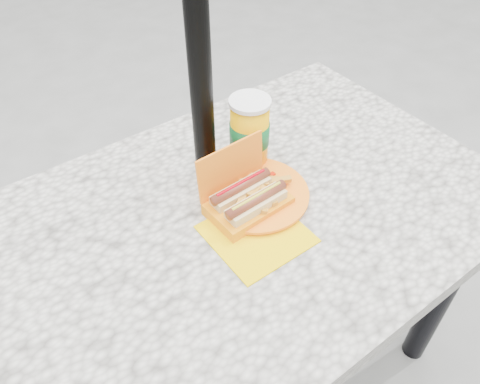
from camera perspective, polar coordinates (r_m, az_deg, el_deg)
ground at (r=1.67m, az=0.49°, el=-20.33°), size 60.00×60.00×0.00m
picnic_table at (r=1.13m, az=0.68°, el=-5.96°), size 1.20×0.80×0.75m
umbrella_pole at (r=0.95m, az=-5.18°, el=18.49°), size 0.05×0.05×2.20m
hotdog_box at (r=1.03m, az=0.86°, el=-0.87°), size 0.18×0.13×0.14m
fries_plate at (r=1.06m, az=1.76°, el=-0.45°), size 0.29×0.31×0.05m
soda_cup at (r=1.11m, az=1.16°, el=7.23°), size 0.10×0.10×0.18m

